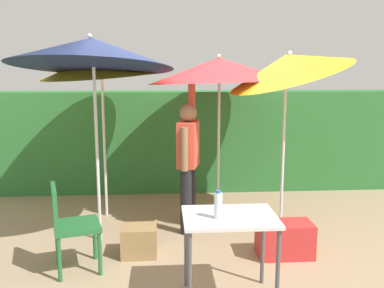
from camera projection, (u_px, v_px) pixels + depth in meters
The scene contains 12 objects.
ground_plane at pixel (194, 238), 5.03m from camera, with size 24.00×24.00×0.00m, color #9E8466.
hedge_row at pixel (184, 140), 7.07m from camera, with size 8.00×0.70×1.66m, color #2D7033.
umbrella_rainbow at pixel (288, 66), 5.03m from camera, with size 1.56×1.54×2.45m.
umbrella_orange at pixel (219, 70), 5.61m from camera, with size 1.94×1.94×2.22m.
umbrella_yellow at pixel (92, 53), 4.60m from camera, with size 1.85×1.86×2.47m.
umbrella_navy at pixel (102, 65), 5.46m from camera, with size 1.64×1.63×2.32m.
person_vendor at pixel (188, 157), 5.15m from camera, with size 0.30×0.55×1.88m.
chair_plastic at pixel (69, 222), 4.12m from camera, with size 0.55×0.55×0.89m.
cooler_box at pixel (285, 239), 4.52m from camera, with size 0.59×0.34×0.38m, color red.
crate_cardboard at pixel (139, 241), 4.53m from camera, with size 0.38×0.31×0.33m, color #9E7A4C.
folding_table at pixel (230, 226), 3.57m from camera, with size 0.80×0.60×0.77m.
bottle_water at pixel (218, 205), 3.46m from camera, with size 0.07×0.07×0.24m.
Camera 1 is at (-0.34, -4.75, 1.98)m, focal length 38.95 mm.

